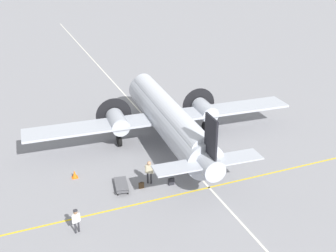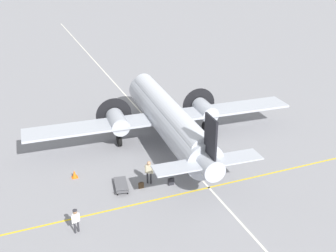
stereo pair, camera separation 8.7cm
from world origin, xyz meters
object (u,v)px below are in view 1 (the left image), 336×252
(airliner_main, at_px, (166,115))
(suitcase_upright_spare, at_px, (141,185))
(passenger_boarding, at_px, (149,170))
(baggage_cart, at_px, (121,185))
(suitcase_near_door, at_px, (171,182))
(crew_foreground, at_px, (76,219))
(traffic_cone, at_px, (75,174))

(airliner_main, height_order, suitcase_upright_spare, airliner_main)
(airliner_main, distance_m, passenger_boarding, 7.00)
(airliner_main, distance_m, baggage_cart, 8.44)
(passenger_boarding, distance_m, suitcase_upright_spare, 1.25)
(suitcase_near_door, bearing_deg, airliner_main, 71.04)
(airliner_main, height_order, crew_foreground, airliner_main)
(passenger_boarding, relative_size, baggage_cart, 0.79)
(crew_foreground, height_order, suitcase_near_door, crew_foreground)
(suitcase_upright_spare, height_order, baggage_cart, baggage_cart)
(airliner_main, xyz_separation_m, traffic_cone, (-8.67, -2.87, -2.37))
(suitcase_upright_spare, xyz_separation_m, traffic_cone, (-4.22, 3.30, 0.05))
(airliner_main, bearing_deg, traffic_cone, 111.68)
(suitcase_near_door, relative_size, suitcase_upright_spare, 1.16)
(baggage_cart, bearing_deg, crew_foreground, 143.23)
(traffic_cone, bearing_deg, airliner_main, 18.31)
(airliner_main, distance_m, traffic_cone, 9.43)
(suitcase_near_door, xyz_separation_m, suitcase_upright_spare, (-2.19, 0.41, -0.04))
(crew_foreground, bearing_deg, traffic_cone, 62.85)
(suitcase_near_door, height_order, baggage_cart, suitcase_near_door)
(airliner_main, relative_size, suitcase_near_door, 42.05)
(crew_foreground, relative_size, traffic_cone, 2.75)
(suitcase_near_door, distance_m, suitcase_upright_spare, 2.23)
(crew_foreground, xyz_separation_m, passenger_boarding, (6.07, 3.65, 0.09))
(airliner_main, relative_size, crew_foreground, 14.56)
(passenger_boarding, bearing_deg, baggage_cart, 32.29)
(suitcase_upright_spare, bearing_deg, baggage_cart, 159.07)
(suitcase_near_door, bearing_deg, passenger_boarding, 150.15)
(crew_foreground, xyz_separation_m, baggage_cart, (3.95, 3.76, -0.77))
(passenger_boarding, relative_size, traffic_cone, 3.06)
(suitcase_upright_spare, height_order, traffic_cone, traffic_cone)
(suitcase_near_door, relative_size, baggage_cart, 0.25)
(suitcase_upright_spare, distance_m, baggage_cart, 1.45)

